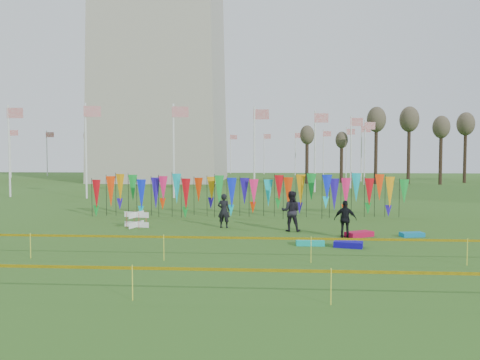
# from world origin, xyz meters

# --- Properties ---
(ground) EXTENTS (160.00, 160.00, 0.00)m
(ground) POSITION_xyz_m (0.00, 0.00, 0.00)
(ground) COLOR #2C4E16
(ground) RESTS_ON ground
(flagpole_ring) EXTENTS (57.40, 56.16, 8.00)m
(flagpole_ring) POSITION_xyz_m (-14.00, 48.00, 4.00)
(flagpole_ring) COLOR silver
(flagpole_ring) RESTS_ON ground
(banner_row) EXTENTS (18.64, 0.64, 2.41)m
(banner_row) POSITION_xyz_m (0.28, 9.15, 1.53)
(banner_row) COLOR black
(banner_row) RESTS_ON ground
(caution_tape_near) EXTENTS (26.00, 0.02, 0.90)m
(caution_tape_near) POSITION_xyz_m (-0.22, -2.56, 0.78)
(caution_tape_near) COLOR #E5BC04
(caution_tape_near) RESTS_ON ground
(caution_tape_far) EXTENTS (26.00, 0.02, 0.90)m
(caution_tape_far) POSITION_xyz_m (-0.22, -7.00, 0.78)
(caution_tape_far) COLOR #E5BC04
(caution_tape_far) RESTS_ON ground
(box_kite) EXTENTS (0.72, 0.72, 0.79)m
(box_kite) POSITION_xyz_m (-5.19, 4.68, 0.40)
(box_kite) COLOR red
(box_kite) RESTS_ON ground
(person_left) EXTENTS (0.68, 0.53, 1.72)m
(person_left) POSITION_xyz_m (-0.79, 4.85, 0.86)
(person_left) COLOR black
(person_left) RESTS_ON ground
(person_mid) EXTENTS (0.99, 0.68, 1.93)m
(person_mid) POSITION_xyz_m (2.52, 4.03, 0.96)
(person_mid) COLOR black
(person_mid) RESTS_ON ground
(person_right) EXTENTS (1.04, 0.69, 1.64)m
(person_right) POSITION_xyz_m (4.84, 2.41, 0.82)
(person_right) COLOR black
(person_right) RESTS_ON ground
(kite_bag_turquoise) EXTENTS (1.12, 0.57, 0.22)m
(kite_bag_turquoise) POSITION_xyz_m (3.15, 0.59, 0.11)
(kite_bag_turquoise) COLOR #0CB7AB
(kite_bag_turquoise) RESTS_ON ground
(kite_bag_blue) EXTENTS (1.21, 0.83, 0.23)m
(kite_bag_blue) POSITION_xyz_m (4.63, 0.25, 0.12)
(kite_bag_blue) COLOR #11099C
(kite_bag_blue) RESTS_ON ground
(kite_bag_red) EXTENTS (1.37, 1.17, 0.23)m
(kite_bag_red) POSITION_xyz_m (5.49, 2.69, 0.12)
(kite_bag_red) COLOR #B80C37
(kite_bag_red) RESTS_ON ground
(kite_bag_teal) EXTENTS (1.10, 0.71, 0.19)m
(kite_bag_teal) POSITION_xyz_m (7.85, 2.88, 0.10)
(kite_bag_teal) COLOR #0B73A7
(kite_bag_teal) RESTS_ON ground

